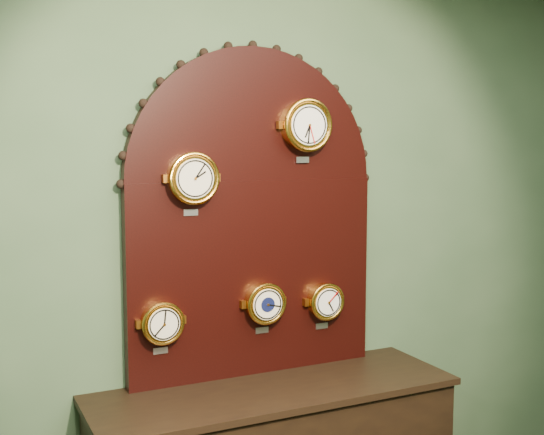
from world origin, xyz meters
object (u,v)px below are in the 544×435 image
arabic_clock (306,125)px  tide_clock (325,301)px  display_board (253,203)px  barometer (265,303)px  roman_clock (193,178)px  hygrometer (162,323)px

arabic_clock → tide_clock: arabic_clock is taller
display_board → arabic_clock: size_ratio=5.18×
display_board → barometer: 0.46m
arabic_clock → roman_clock: bearing=180.0°
arabic_clock → barometer: (-0.21, 0.00, -0.81)m
arabic_clock → tide_clock: size_ratio=1.27×
roman_clock → barometer: roman_clock is taller
display_board → barometer: display_board is taller
roman_clock → hygrometer: roman_clock is taller
display_board → arabic_clock: bearing=-15.8°
display_board → tide_clock: (0.35, -0.07, -0.48)m
display_board → hygrometer: bearing=-171.9°
hygrometer → tide_clock: 0.81m
barometer → roman_clock: bearing=-179.9°
arabic_clock → barometer: 0.84m
hygrometer → tide_clock: (0.81, 0.00, 0.01)m
tide_clock → display_board: bearing=169.3°
display_board → arabic_clock: 0.43m
hygrometer → display_board: bearing=8.1°
roman_clock → arabic_clock: 0.60m
tide_clock → hygrometer: bearing=-180.0°
arabic_clock → tide_clock: 0.84m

